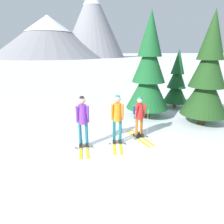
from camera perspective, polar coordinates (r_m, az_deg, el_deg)
name	(u,v)px	position (r m, az deg, el deg)	size (l,w,h in m)	color
ground_plane	(111,140)	(7.80, -0.37, -7.88)	(400.00, 400.00, 0.00)	white
skier_in_purple	(83,118)	(7.00, -8.20, -1.77)	(0.61, 1.60, 1.84)	yellow
skier_in_orange	(117,117)	(7.20, 1.48, -1.39)	(0.61, 1.67, 1.82)	yellow
skier_in_red	(139,115)	(7.81, 7.60, -0.92)	(0.68, 1.69, 1.62)	yellow
pine_tree_near	(149,71)	(10.14, 10.26, 11.22)	(2.09, 2.09, 5.05)	#51381E
pine_tree_mid	(177,82)	(12.38, 17.64, 8.09)	(1.39, 1.39, 3.36)	#51381E
pine_tree_far	(208,75)	(9.86, 25.19, 9.28)	(2.02, 2.02, 4.88)	#51381E
mountain_ridge_distant	(65,31)	(96.74, -12.91, 21.28)	(57.29, 47.78, 29.66)	gray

